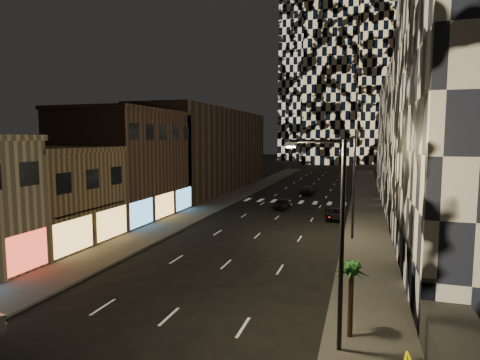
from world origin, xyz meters
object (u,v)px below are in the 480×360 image
Objects in this scene: car_dark_oncoming at (308,190)px; car_dark_rightlane at (335,214)px; palm_tree at (351,275)px; streetlight_near at (336,230)px; streetlight_far at (351,181)px; car_dark_midlane at (282,204)px.

car_dark_rightlane is (5.62, -19.44, -0.07)m from car_dark_oncoming.
palm_tree is at bearing -90.48° from car_dark_rightlane.
streetlight_near is 2.73m from palm_tree.
streetlight_far is at bearing 105.61° from car_dark_oncoming.
car_dark_rightlane is (6.98, -4.92, -0.04)m from car_dark_midlane.
palm_tree is (8.14, -46.89, 2.37)m from car_dark_oncoming.
car_dark_rightlane is at bearing 93.73° from streetlight_near.
car_dark_oncoming is at bearing 104.89° from streetlight_far.
car_dark_oncoming is 47.65m from palm_tree.
car_dark_oncoming is at bearing 98.84° from streetlight_near.
car_dark_rightlane is at bearing 95.24° from palm_tree.
car_dark_rightlane is at bearing 102.06° from streetlight_far.
streetlight_far is 2.32× the size of car_dark_midlane.
streetlight_near reaches higher than car_dark_midlane.
car_dark_midlane is at bearing 104.73° from streetlight_near.
car_dark_oncoming is 1.35× the size of palm_tree.
palm_tree is (9.50, -32.37, 2.39)m from car_dark_midlane.
car_dark_oncoming is at bearing 89.16° from car_dark_midlane.
streetlight_near is 2.01× the size of car_dark_rightlane.
streetlight_near is at bearing -70.76° from car_dark_midlane.
streetlight_near is 2.56× the size of palm_tree.
streetlight_near is 1.90× the size of car_dark_oncoming.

